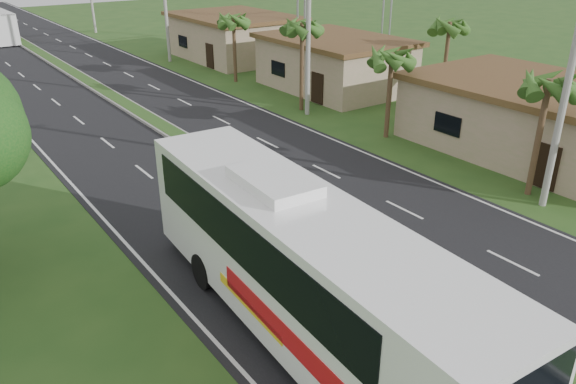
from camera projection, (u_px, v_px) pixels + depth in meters
ground at (444, 299)px, 17.22m from camera, size 180.00×180.00×0.00m
road_asphalt at (168, 131)px, 31.98m from camera, size 14.00×160.00×0.02m
median_strip at (167, 129)px, 31.94m from camera, size 1.20×160.00×0.18m
lane_edge_left at (45, 156)px, 28.43m from camera, size 0.12×160.00×0.01m
lane_edge_right at (265, 112)px, 35.54m from camera, size 0.12×160.00×0.01m
shop_near at (538, 118)px, 28.34m from camera, size 8.60×12.60×3.52m
shop_mid at (334, 63)px, 40.12m from camera, size 7.60×10.60×3.67m
shop_far at (234, 36)px, 50.43m from camera, size 8.60×11.60×3.82m
palm_verge_a at (549, 85)px, 22.24m from camera, size 2.40×2.40×5.45m
palm_verge_b at (392, 58)px, 29.25m from camera, size 2.40×2.40×5.05m
palm_verge_c at (302, 27)px, 33.79m from camera, size 2.40×2.40×5.85m
palm_verge_d at (233, 20)px, 40.94m from camera, size 2.40×2.40×5.25m
palm_behind_shop at (450, 26)px, 35.53m from camera, size 2.40×2.40×5.65m
utility_pole_a at (571, 68)px, 20.85m from camera, size 1.60×0.28×11.00m
utility_pole_b at (308, 10)px, 32.40m from camera, size 3.20×0.28×12.00m
coach_bus_main at (299, 260)px, 14.75m from camera, size 3.58×13.54×4.33m
motorcyclist at (292, 226)px, 19.64m from camera, size 1.99×0.76×2.45m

